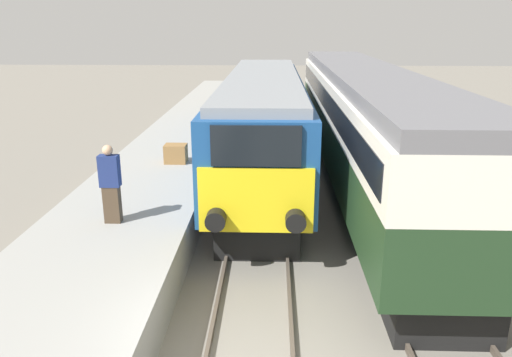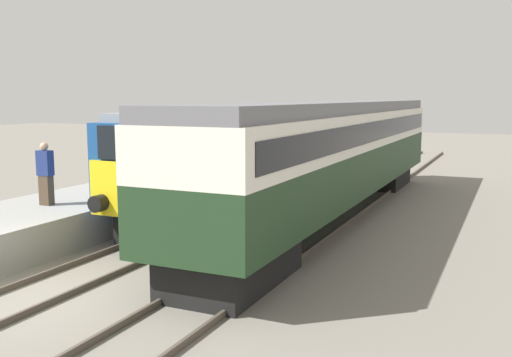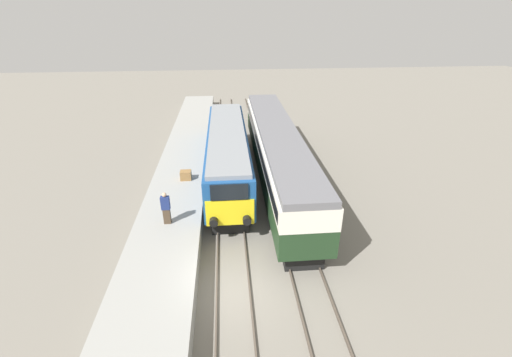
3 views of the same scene
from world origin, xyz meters
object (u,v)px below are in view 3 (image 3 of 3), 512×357
luggage_crate (186,175)px  person_on_platform (166,208)px  locomotive (228,152)px  passenger_carriage (277,150)px

luggage_crate → person_on_platform: bearing=-95.4°
locomotive → person_on_platform: locomotive is taller
locomotive → passenger_carriage: size_ratio=0.77×
person_on_platform → passenger_carriage: bearing=43.5°
locomotive → luggage_crate: locomotive is taller
passenger_carriage → person_on_platform: bearing=-136.5°
locomotive → luggage_crate: size_ratio=21.76×
passenger_carriage → person_on_platform: (-6.67, -6.33, -0.49)m
person_on_platform → luggage_crate: (0.48, 5.08, -0.61)m
locomotive → luggage_crate: 3.45m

